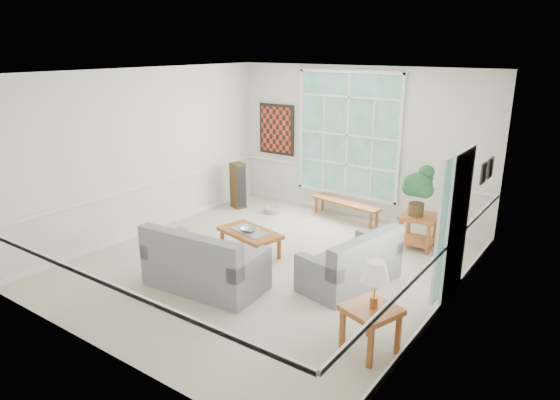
# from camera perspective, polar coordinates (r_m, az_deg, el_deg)

# --- Properties ---
(floor) EXTENTS (5.50, 6.00, 0.01)m
(floor) POSITION_cam_1_polar(r_m,az_deg,el_deg) (8.09, -1.41, -7.38)
(floor) COLOR #BBB39A
(floor) RESTS_ON ground
(ceiling) EXTENTS (5.50, 6.00, 0.02)m
(ceiling) POSITION_cam_1_polar(r_m,az_deg,el_deg) (7.36, -1.59, 14.40)
(ceiling) COLOR white
(ceiling) RESTS_ON ground
(wall_back) EXTENTS (5.50, 0.02, 3.00)m
(wall_back) POSITION_cam_1_polar(r_m,az_deg,el_deg) (10.09, 8.84, 6.42)
(wall_back) COLOR silver
(wall_back) RESTS_ON ground
(wall_front) EXTENTS (5.50, 0.02, 3.00)m
(wall_front) POSITION_cam_1_polar(r_m,az_deg,el_deg) (5.59, -20.28, -3.40)
(wall_front) COLOR silver
(wall_front) RESTS_ON ground
(wall_left) EXTENTS (0.02, 6.00, 3.00)m
(wall_left) POSITION_cam_1_polar(r_m,az_deg,el_deg) (9.45, -15.02, 5.30)
(wall_left) COLOR silver
(wall_left) RESTS_ON ground
(wall_right) EXTENTS (0.02, 6.00, 3.00)m
(wall_right) POSITION_cam_1_polar(r_m,az_deg,el_deg) (6.39, 18.67, -0.69)
(wall_right) COLOR silver
(wall_right) RESTS_ON ground
(window_back) EXTENTS (2.30, 0.08, 2.40)m
(window_back) POSITION_cam_1_polar(r_m,az_deg,el_deg) (10.11, 7.75, 7.36)
(window_back) COLOR white
(window_back) RESTS_ON wall_back
(entry_door) EXTENTS (0.08, 0.90, 2.10)m
(entry_door) POSITION_cam_1_polar(r_m,az_deg,el_deg) (7.09, 19.47, -2.86)
(entry_door) COLOR white
(entry_door) RESTS_ON floor
(door_sidelight) EXTENTS (0.08, 0.26, 1.90)m
(door_sidelight) POSITION_cam_1_polar(r_m,az_deg,el_deg) (6.48, 17.96, -3.64)
(door_sidelight) COLOR white
(door_sidelight) RESTS_ON wall_right
(wall_art) EXTENTS (0.90, 0.06, 1.10)m
(wall_art) POSITION_cam_1_polar(r_m,az_deg,el_deg) (11.02, -0.42, 8.07)
(wall_art) COLOR maroon
(wall_art) RESTS_ON wall_back
(wall_frame_near) EXTENTS (0.04, 0.26, 0.32)m
(wall_frame_near) POSITION_cam_1_polar(r_m,az_deg,el_deg) (8.02, 22.18, 2.88)
(wall_frame_near) COLOR black
(wall_frame_near) RESTS_ON wall_right
(wall_frame_far) EXTENTS (0.04, 0.26, 0.32)m
(wall_frame_far) POSITION_cam_1_polar(r_m,az_deg,el_deg) (8.40, 22.85, 3.42)
(wall_frame_far) COLOR black
(wall_frame_far) RESTS_ON wall_right
(loveseat_right) EXTENTS (1.07, 1.65, 0.83)m
(loveseat_right) POSITION_cam_1_polar(r_m,az_deg,el_deg) (7.37, 8.01, -6.54)
(loveseat_right) COLOR gray
(loveseat_right) RESTS_ON floor
(loveseat_front) EXTENTS (1.77, 1.03, 0.92)m
(loveseat_front) POSITION_cam_1_polar(r_m,az_deg,el_deg) (7.28, -8.51, -6.49)
(loveseat_front) COLOR gray
(loveseat_front) RESTS_ON floor
(coffee_table) EXTENTS (1.20, 0.82, 0.41)m
(coffee_table) POSITION_cam_1_polar(r_m,az_deg,el_deg) (8.40, -3.44, -4.87)
(coffee_table) COLOR brown
(coffee_table) RESTS_ON floor
(pewter_bowl) EXTENTS (0.33, 0.33, 0.08)m
(pewter_bowl) POSITION_cam_1_polar(r_m,az_deg,el_deg) (8.30, -3.54, -3.36)
(pewter_bowl) COLOR #A0A0A5
(pewter_bowl) RESTS_ON coffee_table
(window_bench) EXTENTS (1.57, 0.54, 0.36)m
(window_bench) POSITION_cam_1_polar(r_m,az_deg,el_deg) (10.13, 7.48, -1.21)
(window_bench) COLOR brown
(window_bench) RESTS_ON floor
(end_table) EXTENTS (0.64, 0.64, 0.59)m
(end_table) POSITION_cam_1_polar(r_m,az_deg,el_deg) (8.95, 15.49, -3.45)
(end_table) COLOR brown
(end_table) RESTS_ON floor
(houseplant) EXTENTS (0.53, 0.53, 0.89)m
(houseplant) POSITION_cam_1_polar(r_m,az_deg,el_deg) (8.67, 15.45, 1.07)
(houseplant) COLOR #23532D
(houseplant) RESTS_ON end_table
(side_table) EXTENTS (0.70, 0.70, 0.56)m
(side_table) POSITION_cam_1_polar(r_m,az_deg,el_deg) (5.94, 10.27, -14.34)
(side_table) COLOR brown
(side_table) RESTS_ON floor
(table_lamp) EXTENTS (0.46, 0.46, 0.56)m
(table_lamp) POSITION_cam_1_polar(r_m,az_deg,el_deg) (5.68, 10.79, -9.50)
(table_lamp) COLOR white
(table_lamp) RESTS_ON side_table
(pet_bed) EXTENTS (0.49, 0.49, 0.11)m
(pet_bed) POSITION_cam_1_polar(r_m,az_deg,el_deg) (10.48, -0.93, -1.14)
(pet_bed) COLOR gray
(pet_bed) RESTS_ON floor
(floor_speaker) EXTENTS (0.37, 0.33, 0.98)m
(floor_speaker) POSITION_cam_1_polar(r_m,az_deg,el_deg) (10.73, -4.83, 1.68)
(floor_speaker) COLOR #3E2C13
(floor_speaker) RESTS_ON floor
(cat) EXTENTS (0.37, 0.31, 0.15)m
(cat) POSITION_cam_1_polar(r_m,az_deg,el_deg) (7.79, 10.02, -4.65)
(cat) COLOR black
(cat) RESTS_ON loveseat_right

